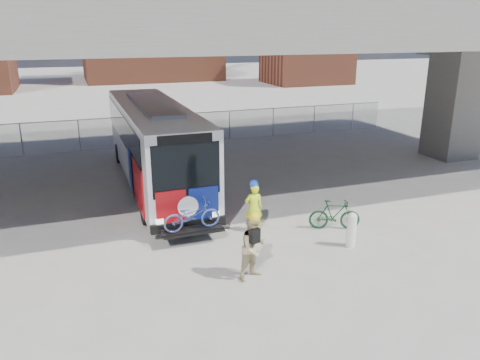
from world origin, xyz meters
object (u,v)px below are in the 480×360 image
cyclist_tan (254,247)px  bike_parked (335,215)px  bus (154,138)px  cyclist_hivis (254,207)px  bollard (352,229)px

cyclist_tan → bike_parked: (3.87, 2.17, -0.41)m
bus → cyclist_hivis: (2.23, -6.31, -1.21)m
bollard → cyclist_tan: size_ratio=0.58×
bollard → bike_parked: size_ratio=0.66×
cyclist_hivis → cyclist_tan: bearing=73.3°
cyclist_hivis → bus: bearing=-65.7°
bollard → bike_parked: bearing=80.9°
bus → cyclist_hivis: bus is taller
bollard → cyclist_tan: (-3.65, -0.77, 0.32)m
bollard → cyclist_tan: 3.74m
bus → cyclist_hivis: bearing=-70.5°
bollard → cyclist_hivis: cyclist_hivis is taller
bus → bike_parked: bus is taller
bus → bike_parked: 8.80m
cyclist_hivis → bike_parked: (2.69, -0.81, -0.36)m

